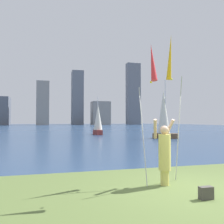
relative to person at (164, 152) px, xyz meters
The scene contains 11 objects.
ground 50.53m from the person, 89.58° to the left, with size 120.00×138.00×0.12m.
person is the anchor object (origin of this frame).
kite_flag_left 2.38m from the person, 142.73° to the right, with size 0.16×1.12×3.76m.
kite_flag_right 2.88m from the person, 48.78° to the left, with size 0.16×0.85×4.45m.
bag 1.58m from the person, 76.10° to the right, with size 0.32×0.16×0.29m.
sailboat_2 18.19m from the person, 62.46° to the left, with size 2.43×2.19×5.88m.
sailboat_4 23.96m from the person, 82.18° to the left, with size 1.15×2.21×4.76m.
skyline_tower_2 93.19m from the person, 92.40° to the left, with size 4.78×6.16×17.01m.
skyline_tower_3 96.62m from the person, 84.04° to the left, with size 4.63×5.18×22.44m.
skyline_tower_4 94.63m from the person, 78.25° to the left, with size 7.34×6.43×9.57m.
skyline_tower_5 101.06m from the person, 69.96° to the left, with size 6.00×3.14×26.90m.
Camera 1 is at (-3.59, -5.71, 1.79)m, focal length 39.06 mm.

